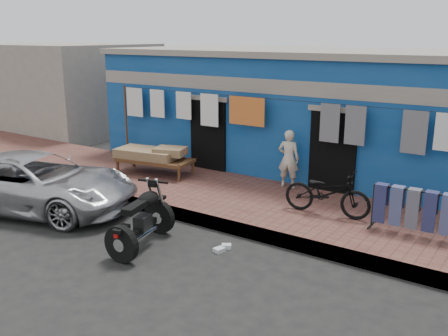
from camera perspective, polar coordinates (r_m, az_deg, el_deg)
ground at (r=8.97m, az=-7.34°, el=-9.88°), size 80.00×80.00×0.00m
sidewalk at (r=11.16m, az=2.90°, el=-3.99°), size 28.00×3.00×0.25m
curb at (r=10.03m, az=-1.46°, el=-6.22°), size 28.00×0.10×0.25m
building at (r=14.27m, az=11.45°, el=6.38°), size 12.20×5.20×3.36m
neighbor_left at (r=21.10m, az=-17.46°, el=8.75°), size 6.00×5.00×3.40m
clothesline at (r=12.03m, az=4.21°, el=5.69°), size 10.06×0.06×2.10m
car at (r=11.65m, az=-20.75°, el=-1.47°), size 4.99×3.38×1.29m
seated_person at (r=11.79m, az=7.38°, el=1.06°), size 0.55×0.43×1.38m
bicycle at (r=10.13m, az=11.74°, el=-2.21°), size 1.78×0.77×1.12m
motorcycle at (r=9.16m, az=-9.45°, el=-5.60°), size 1.44×2.04×1.13m
charpoy at (r=13.01m, az=-7.89°, el=0.82°), size 2.40×1.69×0.69m
jeans_rack at (r=9.60m, az=21.64°, el=-4.73°), size 1.85×0.48×0.88m
litter_a at (r=10.36m, az=-8.62°, el=-6.14°), size 0.25×0.23×0.09m
litter_b at (r=9.14m, az=0.28°, el=-8.96°), size 0.21×0.20×0.08m
litter_c at (r=9.02m, az=-0.56°, el=-9.34°), size 0.19×0.22×0.07m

